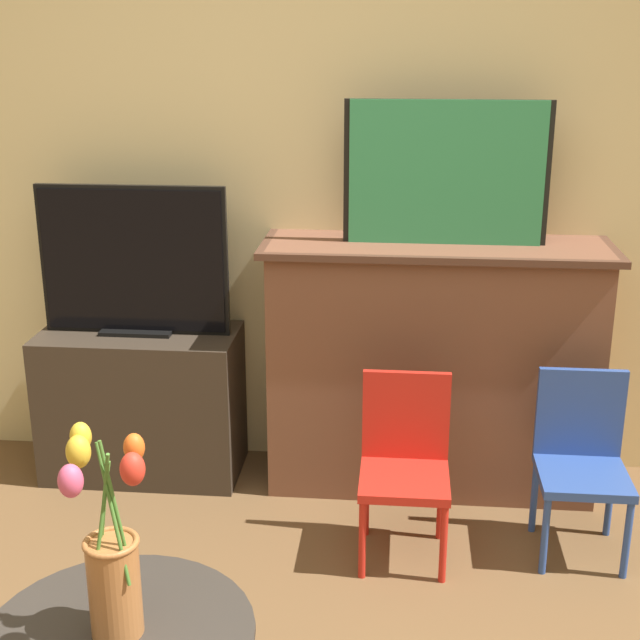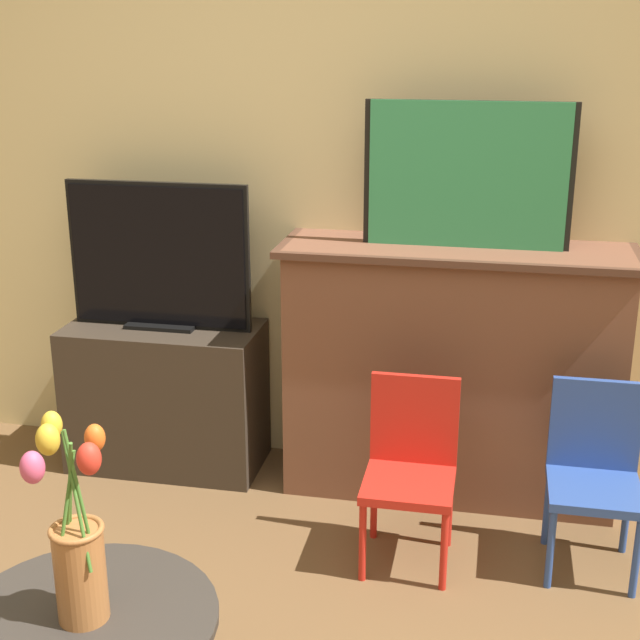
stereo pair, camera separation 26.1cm
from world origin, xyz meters
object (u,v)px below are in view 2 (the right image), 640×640
Objects in this scene: painting at (467,175)px; vase_tulips at (76,545)px; tv_monitor at (159,258)px; chair_red at (411,462)px; chair_blue at (594,468)px.

painting is 1.49× the size of vase_tulips.
chair_red is at bearing -24.89° from tv_monitor.
vase_tulips is (-0.75, -1.59, -0.58)m from painting.
painting is at bearing 0.97° from tv_monitor.
painting is 1.18× the size of chair_blue.
painting is at bearing 64.90° from vase_tulips.
vase_tulips is at bearing -119.86° from chair_red.
chair_red is at bearing -103.32° from painting.
chair_red is at bearing 60.14° from vase_tulips.
painting reaches higher than tv_monitor.
painting is 1.01× the size of tv_monitor.
tv_monitor is 1.25m from chair_red.
tv_monitor reaches higher than chair_red.
chair_red is 0.59m from chair_blue.
tv_monitor is at bearing 104.45° from vase_tulips.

